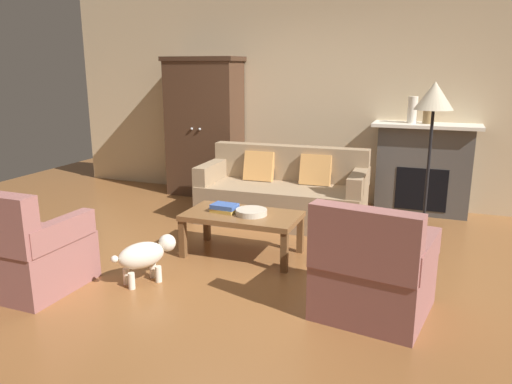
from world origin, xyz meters
name	(u,v)px	position (x,y,z in m)	size (l,w,h in m)	color
ground_plane	(235,261)	(0.00, 0.00, 0.00)	(9.60, 9.60, 0.00)	brown
back_wall	(308,96)	(0.00, 2.55, 1.40)	(7.20, 0.10, 2.80)	beige
fireplace	(423,168)	(1.55, 2.30, 0.57)	(1.26, 0.48, 1.12)	#4C4947
armoire	(205,127)	(-1.40, 2.22, 0.96)	(1.06, 0.57, 1.92)	#472D1E
couch	(283,195)	(0.03, 1.37, 0.32)	(1.94, 0.91, 0.86)	#937A5B
coffee_table	(242,219)	(0.00, 0.18, 0.37)	(1.10, 0.60, 0.42)	brown
fruit_bowl	(251,212)	(0.10, 0.17, 0.45)	(0.30, 0.30, 0.05)	beige
book_stack	(225,208)	(-0.18, 0.17, 0.46)	(0.26, 0.19, 0.08)	gold
mantel_vase_cream	(413,110)	(1.37, 2.28, 1.28)	(0.12, 0.12, 0.32)	beige
mantel_vase_bronze	(428,110)	(1.55, 2.28, 1.28)	(0.11, 0.11, 0.31)	olive
armchair_near_left	(26,253)	(-1.36, -1.15, 0.32)	(0.79, 0.78, 0.88)	#935B56
armchair_near_right	(373,274)	(1.34, -0.59, 0.32)	(0.88, 0.88, 0.88)	#935B56
floor_lamp	(434,106)	(1.63, 0.94, 1.43)	(0.36, 0.36, 1.65)	black
dog	(145,255)	(-0.53, -0.70, 0.25)	(0.40, 0.50, 0.39)	beige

